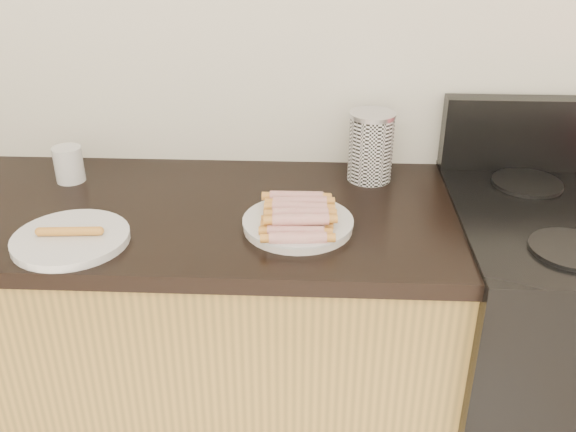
{
  "coord_description": "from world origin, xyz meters",
  "views": [
    {
      "loc": [
        0.06,
        0.3,
        1.61
      ],
      "look_at": [
        -0.0,
        1.62,
        0.92
      ],
      "focal_mm": 40.0,
      "sensor_mm": 36.0,
      "label": 1
    }
  ],
  "objects_px": {
    "main_plate": "(298,225)",
    "side_plate": "(71,239)",
    "canister": "(371,146)",
    "mug": "(69,164)"
  },
  "relations": [
    {
      "from": "side_plate",
      "to": "canister",
      "type": "bearing_deg",
      "value": 28.93
    },
    {
      "from": "side_plate",
      "to": "mug",
      "type": "bearing_deg",
      "value": 109.35
    },
    {
      "from": "canister",
      "to": "mug",
      "type": "xyz_separation_m",
      "value": [
        -0.8,
        -0.05,
        -0.05
      ]
    },
    {
      "from": "side_plate",
      "to": "canister",
      "type": "distance_m",
      "value": 0.79
    },
    {
      "from": "main_plate",
      "to": "side_plate",
      "type": "bearing_deg",
      "value": -169.71
    },
    {
      "from": "main_plate",
      "to": "mug",
      "type": "distance_m",
      "value": 0.66
    },
    {
      "from": "mug",
      "to": "canister",
      "type": "bearing_deg",
      "value": 3.51
    },
    {
      "from": "main_plate",
      "to": "canister",
      "type": "height_order",
      "value": "canister"
    },
    {
      "from": "main_plate",
      "to": "canister",
      "type": "bearing_deg",
      "value": 57.6
    },
    {
      "from": "canister",
      "to": "mug",
      "type": "relative_size",
      "value": 1.97
    }
  ]
}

